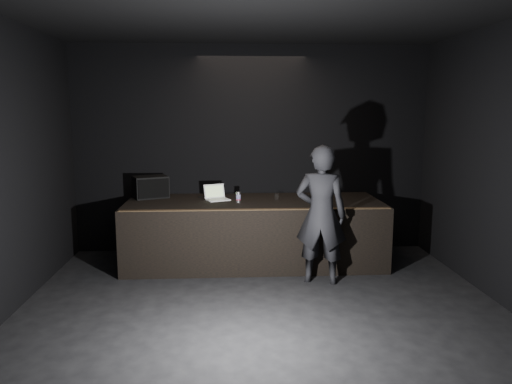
{
  "coord_description": "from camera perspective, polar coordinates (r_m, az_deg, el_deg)",
  "views": [
    {
      "loc": [
        -0.4,
        -5.0,
        2.42
      ],
      "look_at": [
        0.01,
        2.3,
        1.21
      ],
      "focal_mm": 35.0,
      "sensor_mm": 36.0,
      "label": 1
    }
  ],
  "objects": [
    {
      "name": "room_walls",
      "position": [
        5.03,
        1.38,
        4.86
      ],
      "size": [
        6.1,
        7.1,
        3.52
      ],
      "color": "black",
      "rests_on": "ground"
    },
    {
      "name": "laptop",
      "position": [
        7.99,
        -4.56,
        -0.44
      ],
      "size": [
        0.44,
        0.42,
        0.24
      ],
      "rotation": [
        0.0,
        0.0,
        0.42
      ],
      "color": "white",
      "rests_on": "stage_riser"
    },
    {
      "name": "stage_monitor",
      "position": [
        8.3,
        -11.95,
        0.57
      ],
      "size": [
        0.64,
        0.56,
        0.36
      ],
      "rotation": [
        0.0,
        0.0,
        0.4
      ],
      "color": "black",
      "rests_on": "stage_riser"
    },
    {
      "name": "plastic_cup",
      "position": [
        7.97,
        2.36,
        -0.54
      ],
      "size": [
        0.08,
        0.08,
        0.1
      ],
      "primitive_type": "cylinder",
      "color": "white",
      "rests_on": "stage_riser"
    },
    {
      "name": "wii_remote",
      "position": [
        7.58,
        7.67,
        -1.4
      ],
      "size": [
        0.1,
        0.14,
        0.03
      ],
      "primitive_type": "cube",
      "rotation": [
        0.0,
        0.0,
        0.52
      ],
      "color": "white",
      "rests_on": "stage_riser"
    },
    {
      "name": "ground",
      "position": [
        5.57,
        1.29,
        -16.38
      ],
      "size": [
        7.0,
        7.0,
        0.0
      ],
      "primitive_type": "plane",
      "color": "black",
      "rests_on": "ground"
    },
    {
      "name": "cable",
      "position": [
        8.41,
        -4.17,
        -0.31
      ],
      "size": [
        0.7,
        0.44,
        0.02
      ],
      "primitive_type": "cylinder",
      "rotation": [
        0.0,
        1.57,
        0.56
      ],
      "color": "black",
      "rests_on": "stage_riser"
    },
    {
      "name": "person",
      "position": [
        7.02,
        7.43,
        -2.58
      ],
      "size": [
        0.81,
        0.64,
        1.95
      ],
      "primitive_type": "imported",
      "rotation": [
        0.0,
        0.0,
        2.88
      ],
      "color": "black",
      "rests_on": "ground"
    },
    {
      "name": "riser_lip",
      "position": [
        7.17,
        0.06,
        -1.99
      ],
      "size": [
        3.92,
        0.1,
        0.01
      ],
      "primitive_type": "cube",
      "color": "brown",
      "rests_on": "stage_riser"
    },
    {
      "name": "stage_riser",
      "position": [
        7.97,
        -0.24,
        -4.55
      ],
      "size": [
        4.0,
        1.5,
        1.0
      ],
      "primitive_type": "cube",
      "color": "black",
      "rests_on": "ground"
    },
    {
      "name": "beer_can",
      "position": [
        7.72,
        -2.03,
        -0.59
      ],
      "size": [
        0.07,
        0.07,
        0.17
      ],
      "color": "silver",
      "rests_on": "stage_riser"
    }
  ]
}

